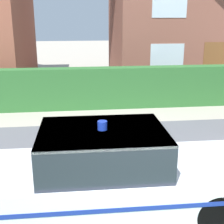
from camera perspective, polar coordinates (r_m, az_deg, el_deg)
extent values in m
cube|color=#5B5B60|center=(6.86, 4.60, -9.94)|extent=(28.00, 5.77, 0.01)
cube|color=#2D662D|center=(10.91, -3.45, 4.36)|extent=(10.45, 0.54, 1.43)
cylinder|color=black|center=(5.07, 18.52, -17.13)|extent=(0.66, 0.21, 0.66)
cylinder|color=black|center=(6.21, 13.13, -9.96)|extent=(0.66, 0.21, 0.66)
cylinder|color=black|center=(5.97, -14.12, -11.22)|extent=(0.66, 0.21, 0.66)
cube|color=silver|center=(5.21, 0.63, -12.81)|extent=(4.59, 1.68, 0.65)
cube|color=#232833|center=(4.91, -1.74, -6.56)|extent=(1.97, 1.49, 0.61)
cube|color=silver|center=(4.80, -1.77, -3.46)|extent=(1.97, 1.49, 0.04)
cube|color=navy|center=(4.50, 1.89, -17.46)|extent=(4.34, 0.06, 0.07)
cube|color=navy|center=(5.91, -0.29, -8.45)|extent=(4.34, 0.06, 0.07)
cylinder|color=#1933A5|center=(4.77, -1.78, -2.46)|extent=(0.15, 0.15, 0.14)
cube|color=brown|center=(16.29, 15.47, 14.37)|extent=(8.24, 5.20, 5.01)
cube|color=brown|center=(13.95, 18.14, 7.75)|extent=(1.00, 0.02, 2.10)
cube|color=silver|center=(13.18, 10.01, 9.38)|extent=(1.40, 0.02, 1.30)
cube|color=silver|center=(13.08, 10.55, 19.43)|extent=(1.40, 0.02, 1.30)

